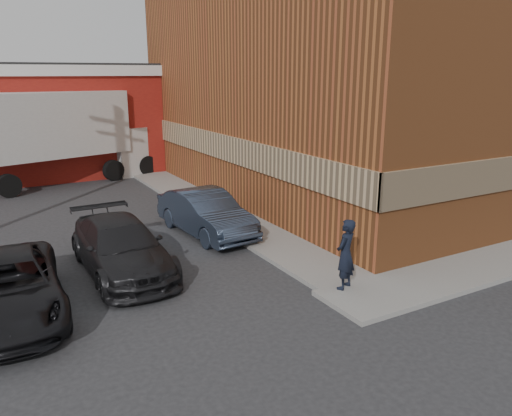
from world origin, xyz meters
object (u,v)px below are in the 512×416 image
suv_a (7,288)px  suv_b (121,247)px  sedan (206,213)px  brick_building (361,83)px  box_truck (68,131)px  man (345,254)px

suv_a → suv_b: bearing=27.7°
sedan → suv_a: bearing=-157.7°
brick_building → sedan: (-9.30, -3.45, -3.96)m
brick_building → suv_b: 14.20m
suv_a → box_truck: bearing=77.8°
sedan → suv_b: size_ratio=0.91×
brick_building → suv_b: size_ratio=3.79×
brick_building → suv_b: (-12.55, -5.31, -3.98)m
suv_b → box_truck: bearing=85.3°
sedan → suv_a: (-6.07, -3.17, -0.05)m
box_truck → sedan: bearing=-92.9°
brick_building → sedan: size_ratio=4.17×
sedan → brick_building: bearing=15.1°
suv_a → suv_b: suv_b is taller
brick_building → suv_a: brick_building is taller
suv_b → box_truck: (0.87, 12.54, 1.79)m
suv_a → brick_building: bearing=26.0°
man → box_truck: 16.90m
brick_building → sedan: brick_building is taller
suv_b → box_truck: box_truck is taller
suv_b → man: bearing=-43.0°
suv_a → suv_b: size_ratio=1.00×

